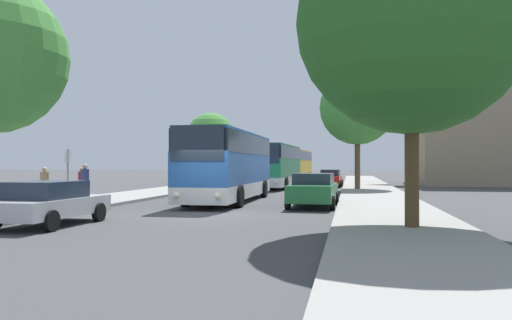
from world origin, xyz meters
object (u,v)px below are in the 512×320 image
at_px(pedestrian_walking_back, 85,184).
at_px(bus_front, 229,165).
at_px(pedestrian_waiting_near, 82,183).
at_px(bus_middle, 276,165).
at_px(parked_car_left_curb, 49,202).
at_px(tree_left_far, 211,138).
at_px(pedestrian_waiting_far, 45,186).
at_px(bus_rear, 295,165).
at_px(bus_stop_sign, 68,170).
at_px(tree_right_mid, 357,107).
at_px(parked_car_right_far, 331,178).
at_px(parked_car_right_near, 314,189).
at_px(tree_right_near, 411,19).

bearing_deg(pedestrian_walking_back, bus_front, -22.40).
distance_m(pedestrian_waiting_near, pedestrian_walking_back, 3.92).
distance_m(bus_middle, parked_car_left_curb, 25.99).
height_order(pedestrian_waiting_near, tree_left_far, tree_left_far).
xyz_separation_m(pedestrian_waiting_near, pedestrian_waiting_far, (0.73, -4.25, 0.02)).
bearing_deg(pedestrian_waiting_near, bus_rear, 53.05).
bearing_deg(pedestrian_walking_back, parked_car_left_curb, -135.99).
xyz_separation_m(bus_stop_sign, pedestrian_waiting_far, (-0.38, -1.13, -0.70)).
xyz_separation_m(bus_stop_sign, pedestrian_walking_back, (0.95, -0.21, -0.62)).
height_order(bus_front, pedestrian_waiting_far, bus_front).
bearing_deg(tree_left_far, tree_right_mid, -35.01).
height_order(bus_rear, tree_right_mid, tree_right_mid).
xyz_separation_m(bus_front, tree_right_mid, (6.66, 12.28, 4.23)).
height_order(parked_car_right_far, tree_right_mid, tree_right_mid).
bearing_deg(parked_car_right_far, tree_right_mid, 114.42).
bearing_deg(bus_front, tree_right_mid, 60.99).
relative_size(parked_car_right_near, bus_stop_sign, 1.91).
bearing_deg(parked_car_right_far, bus_front, 78.13).
xyz_separation_m(parked_car_right_near, tree_right_near, (3.33, -7.75, 5.25)).
bearing_deg(pedestrian_waiting_far, parked_car_right_far, -28.17).
height_order(pedestrian_walking_back, tree_right_near, tree_right_near).
xyz_separation_m(bus_front, bus_middle, (0.27, 14.87, -0.04)).
relative_size(bus_front, parked_car_left_curb, 2.70).
relative_size(bus_rear, parked_car_right_far, 2.67).
relative_size(parked_car_left_curb, pedestrian_waiting_far, 2.60).
distance_m(parked_car_right_far, tree_right_mid, 7.85).
xyz_separation_m(parked_car_right_near, tree_left_far, (-11.76, 24.57, 3.73)).
bearing_deg(pedestrian_waiting_far, parked_car_right_near, -75.94).
height_order(bus_front, bus_middle, bus_front).
height_order(pedestrian_waiting_far, pedestrian_walking_back, pedestrian_walking_back).
xyz_separation_m(pedestrian_waiting_near, tree_left_far, (0.08, 23.70, 3.56)).
height_order(tree_right_near, tree_right_mid, tree_right_near).
distance_m(pedestrian_waiting_near, tree_left_far, 23.96).
bearing_deg(tree_right_mid, pedestrian_waiting_near, -135.11).
height_order(bus_rear, parked_car_right_near, bus_rear).
xyz_separation_m(parked_car_right_far, tree_left_far, (-11.77, 4.41, 3.76)).
height_order(bus_middle, tree_right_mid, tree_right_mid).
bearing_deg(bus_rear, bus_front, -88.16).
height_order(parked_car_right_near, bus_stop_sign, bus_stop_sign).
relative_size(parked_car_right_far, bus_stop_sign, 1.78).
xyz_separation_m(bus_front, bus_rear, (0.21, 29.36, -0.04)).
distance_m(parked_car_right_near, pedestrian_walking_back, 10.08).
xyz_separation_m(parked_car_right_near, pedestrian_waiting_far, (-11.11, -3.39, 0.19)).
height_order(parked_car_right_far, pedestrian_waiting_far, pedestrian_waiting_far).
distance_m(bus_front, pedestrian_waiting_far, 8.92).
height_order(bus_middle, parked_car_left_curb, bus_middle).
height_order(pedestrian_waiting_near, tree_right_near, tree_right_near).
bearing_deg(bus_stop_sign, tree_right_near, -21.37).
height_order(parked_car_right_near, pedestrian_waiting_near, pedestrian_waiting_near).
height_order(parked_car_left_curb, bus_stop_sign, bus_stop_sign).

